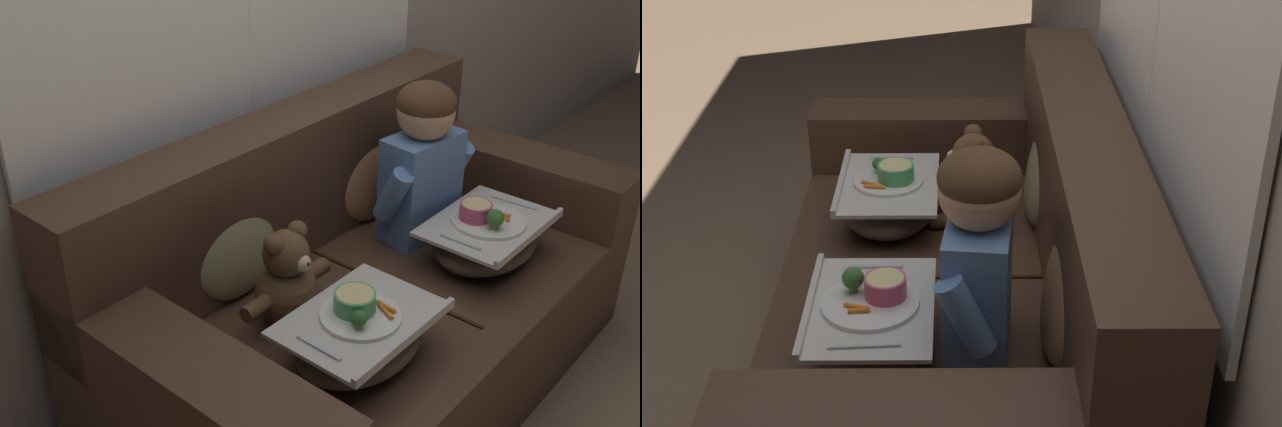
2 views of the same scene
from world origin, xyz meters
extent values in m
plane|color=#8E7051|center=(0.00, 0.00, 0.00)|extent=(14.00, 14.00, 0.00)
cube|color=#4C3323|center=(0.00, 0.00, 0.21)|extent=(1.81, 0.99, 0.42)
cube|color=#4C3323|center=(0.00, 0.38, 0.66)|extent=(1.81, 0.22, 0.47)
cube|color=#4C3323|center=(-0.80, 0.00, 0.53)|extent=(0.22, 0.99, 0.21)
cube|color=#4C3323|center=(0.80, 0.00, 0.53)|extent=(0.22, 0.99, 0.21)
cube|color=#32190A|center=(0.00, -0.02, 0.42)|extent=(0.01, 0.73, 0.01)
ellipsoid|color=#B2754C|center=(0.34, 0.31, 0.61)|extent=(0.39, 0.19, 0.41)
ellipsoid|color=tan|center=(-0.34, 0.31, 0.61)|extent=(0.36, 0.17, 0.38)
cube|color=#5B84BC|center=(0.34, 0.08, 0.61)|extent=(0.30, 0.18, 0.38)
sphere|color=tan|center=(0.34, 0.08, 0.88)|extent=(0.20, 0.20, 0.20)
ellipsoid|color=#4C331E|center=(0.34, 0.08, 0.92)|extent=(0.20, 0.20, 0.14)
cylinder|color=#5B84BC|center=(0.18, 0.08, 0.64)|extent=(0.09, 0.16, 0.21)
cylinder|color=#5B84BC|center=(0.50, 0.05, 0.64)|extent=(0.09, 0.16, 0.21)
sphere|color=brown|center=(-0.34, 0.08, 0.52)|extent=(0.19, 0.19, 0.19)
sphere|color=brown|center=(-0.34, 0.08, 0.66)|extent=(0.14, 0.14, 0.14)
sphere|color=brown|center=(-0.39, 0.08, 0.71)|extent=(0.06, 0.06, 0.06)
sphere|color=brown|center=(-0.29, 0.08, 0.71)|extent=(0.06, 0.06, 0.06)
sphere|color=beige|center=(-0.34, 0.02, 0.65)|extent=(0.05, 0.05, 0.05)
sphere|color=black|center=(-0.34, 0.00, 0.65)|extent=(0.02, 0.02, 0.02)
cylinder|color=brown|center=(-0.47, 0.08, 0.54)|extent=(0.10, 0.05, 0.05)
cylinder|color=brown|center=(-0.22, 0.08, 0.54)|extent=(0.10, 0.05, 0.05)
cylinder|color=brown|center=(-0.39, -0.02, 0.45)|extent=(0.05, 0.09, 0.05)
cylinder|color=brown|center=(-0.30, -0.02, 0.45)|extent=(0.05, 0.09, 0.05)
ellipsoid|color=#473D33|center=(0.34, -0.19, 0.49)|extent=(0.43, 0.31, 0.13)
cube|color=beige|center=(0.34, -0.19, 0.56)|extent=(0.45, 0.32, 0.01)
cube|color=beige|center=(0.34, -0.34, 0.57)|extent=(0.45, 0.02, 0.02)
cylinder|color=white|center=(0.34, -0.19, 0.57)|extent=(0.25, 0.25, 0.01)
cylinder|color=#D64C70|center=(0.32, -0.15, 0.60)|extent=(0.11, 0.11, 0.05)
cylinder|color=#E5D189|center=(0.32, -0.15, 0.62)|extent=(0.09, 0.09, 0.01)
sphere|color=#38702D|center=(0.30, -0.24, 0.61)|extent=(0.06, 0.06, 0.06)
cylinder|color=#7A9E56|center=(0.30, -0.24, 0.58)|extent=(0.02, 0.02, 0.03)
cylinder|color=orange|center=(0.38, -0.22, 0.58)|extent=(0.03, 0.06, 0.01)
cylinder|color=orange|center=(0.39, -0.21, 0.58)|extent=(0.02, 0.06, 0.01)
cube|color=silver|center=(0.17, -0.19, 0.57)|extent=(0.01, 0.14, 0.01)
cube|color=silver|center=(0.52, -0.19, 0.57)|extent=(0.02, 0.17, 0.01)
ellipsoid|color=#473D33|center=(-0.34, -0.19, 0.49)|extent=(0.42, 0.30, 0.13)
cube|color=beige|center=(-0.34, -0.19, 0.56)|extent=(0.44, 0.32, 0.01)
cube|color=beige|center=(-0.34, -0.34, 0.57)|extent=(0.44, 0.02, 0.02)
cylinder|color=white|center=(-0.34, -0.19, 0.57)|extent=(0.22, 0.22, 0.01)
cylinder|color=#4CAD60|center=(-0.34, -0.17, 0.60)|extent=(0.12, 0.12, 0.05)
cylinder|color=#E5D189|center=(-0.34, -0.17, 0.62)|extent=(0.10, 0.10, 0.01)
sphere|color=#38702D|center=(-0.39, -0.22, 0.60)|extent=(0.04, 0.04, 0.04)
cylinder|color=#7A9E56|center=(-0.39, -0.22, 0.58)|extent=(0.02, 0.02, 0.02)
cylinder|color=orange|center=(-0.30, -0.24, 0.58)|extent=(0.04, 0.07, 0.01)
cylinder|color=orange|center=(-0.28, -0.23, 0.58)|extent=(0.02, 0.07, 0.01)
cube|color=silver|center=(-0.52, -0.19, 0.57)|extent=(0.01, 0.14, 0.01)
camera|label=1|loc=(-1.65, -1.17, 1.78)|focal=42.00mm
camera|label=2|loc=(2.19, 0.03, 1.83)|focal=50.00mm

